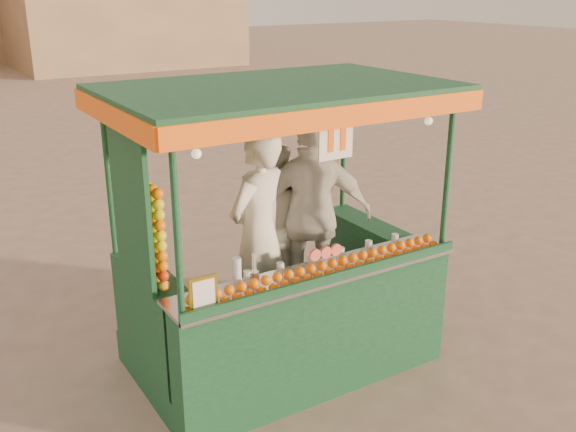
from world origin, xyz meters
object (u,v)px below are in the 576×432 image
vendor_right (312,216)px  vendor_left (258,233)px  vendor_middle (270,224)px  juice_cart (279,285)px

vendor_right → vendor_left: bearing=36.5°
vendor_middle → vendor_right: vendor_right is taller
vendor_left → vendor_right: (0.65, 0.10, 0.01)m
vendor_right → juice_cart: bearing=58.8°
vendor_left → vendor_middle: vendor_left is taller
vendor_right → vendor_middle: bearing=-25.7°
vendor_left → vendor_right: 0.66m
vendor_middle → vendor_right: 0.46m
juice_cart → vendor_middle: (0.33, 0.71, 0.29)m
juice_cart → vendor_right: (0.59, 0.36, 0.44)m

